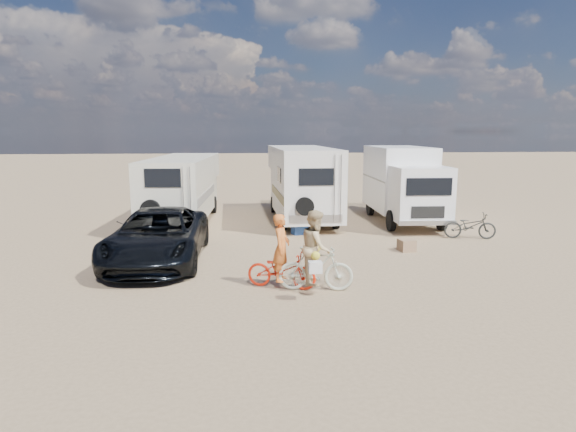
{
  "coord_description": "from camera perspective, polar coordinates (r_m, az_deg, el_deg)",
  "views": [
    {
      "loc": [
        -2.3,
        -12.43,
        3.64
      ],
      "look_at": [
        -1.02,
        0.82,
        1.3
      ],
      "focal_mm": 30.11,
      "sensor_mm": 36.0,
      "label": 1
    }
  ],
  "objects": [
    {
      "name": "box_truck",
      "position": [
        19.97,
        13.55,
        3.55
      ],
      "size": [
        2.35,
        5.81,
        3.01
      ],
      "primitive_type": null,
      "rotation": [
        0.0,
        0.0,
        -0.04
      ],
      "color": "white",
      "rests_on": "ground"
    },
    {
      "name": "rv_left",
      "position": [
        19.94,
        -12.28,
        3.03
      ],
      "size": [
        2.55,
        7.46,
        2.62
      ],
      "primitive_type": null,
      "rotation": [
        0.0,
        0.0,
        -0.06
      ],
      "color": "beige",
      "rests_on": "ground"
    },
    {
      "name": "bike_man",
      "position": [
        11.38,
        -0.78,
        -6.38
      ],
      "size": [
        1.76,
        1.14,
        0.87
      ],
      "primitive_type": "imported",
      "rotation": [
        0.0,
        0.0,
        1.2
      ],
      "color": "red",
      "rests_on": "ground"
    },
    {
      "name": "bike_parked",
      "position": [
        17.66,
        20.7,
        -1.09
      ],
      "size": [
        1.8,
        0.97,
        0.9
      ],
      "primitive_type": "imported",
      "rotation": [
        0.0,
        0.0,
        1.34
      ],
      "color": "black",
      "rests_on": "ground"
    },
    {
      "name": "ground",
      "position": [
        13.15,
        4.79,
        -6.13
      ],
      "size": [
        140.0,
        140.0,
        0.0
      ],
      "primitive_type": "plane",
      "color": "#A18260",
      "rests_on": "ground"
    },
    {
      "name": "cooler",
      "position": [
        17.31,
        1.38,
        -1.47
      ],
      "size": [
        0.61,
        0.52,
        0.42
      ],
      "primitive_type": "cube",
      "rotation": [
        0.0,
        0.0,
        0.29
      ],
      "color": "#234794",
      "rests_on": "ground"
    },
    {
      "name": "dark_suv",
      "position": [
        14.04,
        -15.12,
        -2.3
      ],
      "size": [
        2.55,
        5.36,
        1.48
      ],
      "primitive_type": "imported",
      "rotation": [
        0.0,
        0.0,
        -0.02
      ],
      "color": "black",
      "rests_on": "ground"
    },
    {
      "name": "rv_main",
      "position": [
        19.92,
        1.66,
        3.78
      ],
      "size": [
        2.39,
        6.61,
        2.99
      ],
      "primitive_type": null,
      "rotation": [
        0.0,
        0.0,
        0.02
      ],
      "color": "white",
      "rests_on": "ground"
    },
    {
      "name": "crate",
      "position": [
        15.33,
        13.83,
        -3.37
      ],
      "size": [
        0.51,
        0.51,
        0.36
      ],
      "primitive_type": "cube",
      "rotation": [
        0.0,
        0.0,
        0.14
      ],
      "color": "#8B6A4C",
      "rests_on": "ground"
    },
    {
      "name": "rider_woman",
      "position": [
        11.1,
        3.29,
        -4.58
      ],
      "size": [
        0.77,
        0.92,
        1.71
      ],
      "primitive_type": "imported",
      "rotation": [
        0.0,
        0.0,
        1.41
      ],
      "color": "tan",
      "rests_on": "ground"
    },
    {
      "name": "rider_man",
      "position": [
        11.28,
        -0.79,
        -4.65
      ],
      "size": [
        0.56,
        0.68,
        1.58
      ],
      "primitive_type": "imported",
      "rotation": [
        0.0,
        0.0,
        1.2
      ],
      "color": "orange",
      "rests_on": "ground"
    },
    {
      "name": "bike_woman",
      "position": [
        11.19,
        3.27,
        -6.22
      ],
      "size": [
        1.79,
        0.77,
        1.04
      ],
      "primitive_type": "imported",
      "rotation": [
        0.0,
        0.0,
        1.41
      ],
      "color": "#B8BDA4",
      "rests_on": "ground"
    }
  ]
}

